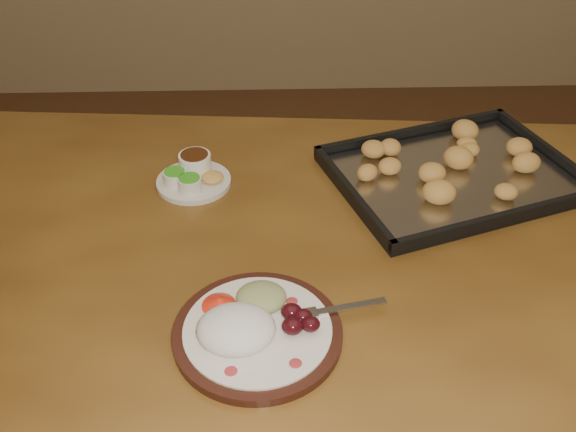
{
  "coord_description": "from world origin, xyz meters",
  "views": [
    {
      "loc": [
        -0.24,
        -0.96,
        1.45
      ],
      "look_at": [
        -0.21,
        -0.06,
        0.77
      ],
      "focal_mm": 40.0,
      "sensor_mm": 36.0,
      "label": 1
    }
  ],
  "objects": [
    {
      "name": "baking_tray",
      "position": [
        0.12,
        0.07,
        0.77
      ],
      "size": [
        0.53,
        0.46,
        0.05
      ],
      "rotation": [
        0.0,
        0.0,
        0.33
      ],
      "color": "black",
      "rests_on": "dining_table"
    },
    {
      "name": "dining_table",
      "position": [
        -0.19,
        -0.12,
        0.65
      ],
      "size": [
        1.57,
        1.01,
        0.75
      ],
      "rotation": [
        0.0,
        0.0,
        -0.08
      ],
      "color": "brown",
      "rests_on": "ground"
    },
    {
      "name": "dinner_plate",
      "position": [
        -0.27,
        -0.32,
        0.77
      ],
      "size": [
        0.32,
        0.25,
        0.06
      ],
      "rotation": [
        0.0,
        0.0,
        0.28
      ],
      "color": "black",
      "rests_on": "dining_table"
    },
    {
      "name": "condiment_saucer",
      "position": [
        -0.39,
        0.07,
        0.77
      ],
      "size": [
        0.14,
        0.14,
        0.05
      ],
      "rotation": [
        0.0,
        0.0,
        -0.33
      ],
      "color": "silver",
      "rests_on": "dining_table"
    }
  ]
}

